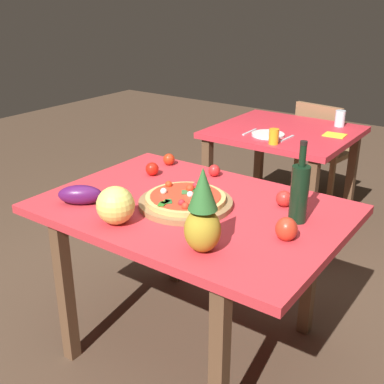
{
  "coord_description": "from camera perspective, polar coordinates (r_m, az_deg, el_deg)",
  "views": [
    {
      "loc": [
        1.17,
        -1.64,
        1.67
      ],
      "look_at": [
        -0.02,
        0.03,
        0.82
      ],
      "focal_mm": 45.4,
      "sensor_mm": 36.0,
      "label": 1
    }
  ],
  "objects": [
    {
      "name": "ground_plane",
      "position": [
        2.61,
        0.06,
        -17.22
      ],
      "size": [
        10.0,
        10.0,
        0.0
      ],
      "primitive_type": "plane",
      "color": "#4C3828"
    },
    {
      "name": "display_table",
      "position": [
        2.24,
        0.06,
        -3.58
      ],
      "size": [
        1.35,
        0.95,
        0.77
      ],
      "color": "brown",
      "rests_on": "ground_plane"
    },
    {
      "name": "background_table",
      "position": [
        3.53,
        10.69,
        5.46
      ],
      "size": [
        0.95,
        0.88,
        0.77
      ],
      "color": "brown",
      "rests_on": "ground_plane"
    },
    {
      "name": "dining_chair",
      "position": [
        4.16,
        14.99,
        5.13
      ],
      "size": [
        0.45,
        0.45,
        0.85
      ],
      "rotation": [
        0.0,
        0.0,
        3.0
      ],
      "color": "olive",
      "rests_on": "ground_plane"
    },
    {
      "name": "pizza_board",
      "position": [
        2.19,
        -0.76,
        -1.31
      ],
      "size": [
        0.43,
        0.43,
        0.02
      ],
      "primitive_type": "cylinder",
      "color": "olive",
      "rests_on": "display_table"
    },
    {
      "name": "pizza",
      "position": [
        2.18,
        -0.75,
        -0.66
      ],
      "size": [
        0.36,
        0.36,
        0.06
      ],
      "color": "tan",
      "rests_on": "pizza_board"
    },
    {
      "name": "wine_bottle",
      "position": [
        2.05,
        12.5,
        -0.01
      ],
      "size": [
        0.08,
        0.08,
        0.35
      ],
      "color": "black",
      "rests_on": "display_table"
    },
    {
      "name": "pineapple_left",
      "position": [
        1.76,
        1.26,
        -2.69
      ],
      "size": [
        0.14,
        0.14,
        0.33
      ],
      "color": "#AB8D25",
      "rests_on": "display_table"
    },
    {
      "name": "melon",
      "position": [
        2.03,
        -8.97,
        -1.55
      ],
      "size": [
        0.16,
        0.16,
        0.16
      ],
      "primitive_type": "sphere",
      "color": "#DCD462",
      "rests_on": "display_table"
    },
    {
      "name": "bell_pepper",
      "position": [
        1.92,
        11.03,
        -4.29
      ],
      "size": [
        0.09,
        0.09,
        0.1
      ],
      "primitive_type": "ellipsoid",
      "color": "red",
      "rests_on": "display_table"
    },
    {
      "name": "eggplant",
      "position": [
        2.26,
        -13.0,
        -0.32
      ],
      "size": [
        0.21,
        0.19,
        0.09
      ],
      "primitive_type": "ellipsoid",
      "rotation": [
        0.0,
        0.0,
        0.63
      ],
      "color": "#4E1651",
      "rests_on": "display_table"
    },
    {
      "name": "tomato_by_bottle",
      "position": [
        2.54,
        2.63,
        2.54
      ],
      "size": [
        0.06,
        0.06,
        0.06
      ],
      "primitive_type": "sphere",
      "color": "red",
      "rests_on": "display_table"
    },
    {
      "name": "tomato_at_corner",
      "position": [
        2.22,
        10.76,
        -0.76
      ],
      "size": [
        0.07,
        0.07,
        0.07
      ],
      "primitive_type": "sphere",
      "color": "red",
      "rests_on": "display_table"
    },
    {
      "name": "tomato_beside_pepper",
      "position": [
        2.56,
        -4.71,
        2.71
      ],
      "size": [
        0.07,
        0.07,
        0.07
      ],
      "primitive_type": "sphere",
      "color": "red",
      "rests_on": "display_table"
    },
    {
      "name": "tomato_near_board",
      "position": [
        2.71,
        -2.73,
        3.86
      ],
      "size": [
        0.07,
        0.07,
        0.07
      ],
      "primitive_type": "sphere",
      "color": "red",
      "rests_on": "display_table"
    },
    {
      "name": "drinking_glass_juice",
      "position": [
        3.13,
        9.59,
        6.44
      ],
      "size": [
        0.06,
        0.06,
        0.1
      ],
      "primitive_type": "cylinder",
      "color": "orange",
      "rests_on": "background_table"
    },
    {
      "name": "drinking_glass_water",
      "position": [
        3.67,
        16.99,
        8.27
      ],
      "size": [
        0.07,
        0.07,
        0.11
      ],
      "primitive_type": "cylinder",
      "color": "silver",
      "rests_on": "background_table"
    },
    {
      "name": "dinner_plate",
      "position": [
        3.33,
        8.92,
        6.68
      ],
      "size": [
        0.22,
        0.22,
        0.02
      ],
      "primitive_type": "cylinder",
      "color": "white",
      "rests_on": "background_table"
    },
    {
      "name": "fork_utensil",
      "position": [
        3.39,
        6.8,
        7.03
      ],
      "size": [
        0.02,
        0.18,
        0.01
      ],
      "primitive_type": "cube",
      "rotation": [
        0.0,
        0.0,
        0.0
      ],
      "color": "silver",
      "rests_on": "background_table"
    },
    {
      "name": "knife_utensil",
      "position": [
        3.27,
        11.1,
        6.19
      ],
      "size": [
        0.02,
        0.18,
        0.01
      ],
      "primitive_type": "cube",
      "rotation": [
        0.0,
        0.0,
        -0.05
      ],
      "color": "silver",
      "rests_on": "background_table"
    },
    {
      "name": "napkin_folded",
      "position": [
        3.43,
        16.41,
        6.43
      ],
      "size": [
        0.15,
        0.13,
        0.01
      ],
      "primitive_type": "cube",
      "rotation": [
        0.0,
        0.0,
        0.07
      ],
      "color": "yellow",
      "rests_on": "background_table"
    }
  ]
}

